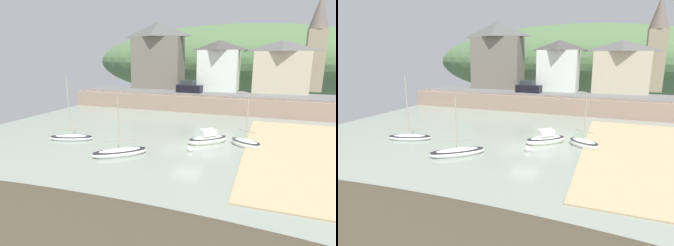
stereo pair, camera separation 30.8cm
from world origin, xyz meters
TOP-DOWN VIEW (x-y plane):
  - ground at (1.40, -9.56)m, footprint 48.00×41.00m
  - quay_seawall at (0.00, 17.50)m, footprint 48.00×9.40m
  - hillside_backdrop at (-1.71, 55.20)m, footprint 80.00×44.00m
  - waterfront_building_left at (-12.91, 25.20)m, footprint 9.27×4.66m
  - waterfront_building_centre at (-1.68, 25.20)m, footprint 6.81×5.68m
  - waterfront_building_right at (8.14, 25.20)m, footprint 8.60×4.62m
  - church_with_spire at (13.30, 29.20)m, footprint 3.00×3.00m
  - sailboat_white_hull at (5.01, 2.13)m, footprint 3.27×2.71m
  - motorboat_with_cabin at (1.50, 1.96)m, footprint 3.92×3.60m
  - sailboat_blue_trim at (-11.57, -1.57)m, footprint 4.45×2.58m
  - sailboat_far_left at (-4.72, -3.95)m, footprint 4.38×3.96m
  - parked_car_near_slipway at (-5.69, 20.70)m, footprint 4.24×2.07m
  - mooring_buoy at (0.52, -0.85)m, footprint 0.55×0.55m

SIDE VIEW (x-z plane):
  - ground at x=1.40m, z-range -0.14..0.47m
  - mooring_buoy at x=0.52m, z-range -0.11..0.44m
  - sailboat_blue_trim at x=-11.57m, z-range -3.01..3.51m
  - sailboat_far_left at x=-4.72m, z-range -2.30..2.83m
  - sailboat_white_hull at x=5.01m, z-range -2.22..2.84m
  - motorboat_with_cabin at x=1.50m, z-range -0.40..1.18m
  - quay_seawall at x=0.00m, z-range 0.16..2.56m
  - parked_car_near_slipway at x=-5.69m, z-range 2.23..4.18m
  - waterfront_building_right at x=8.14m, z-range 2.47..10.68m
  - waterfront_building_centre at x=-1.68m, z-range 2.47..10.88m
  - hillside_backdrop at x=-1.71m, z-range -2.87..16.27m
  - waterfront_building_left at x=-12.91m, z-range 2.50..14.22m
  - church_with_spire at x=13.30m, z-range 2.64..17.84m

